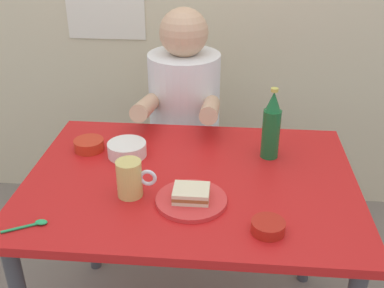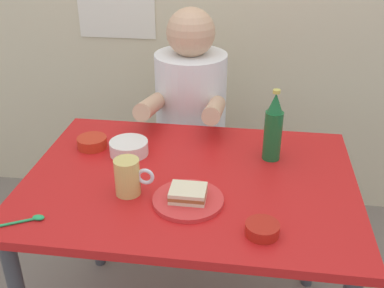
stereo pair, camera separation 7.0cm
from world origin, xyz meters
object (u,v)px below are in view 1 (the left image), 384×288
at_px(stool, 185,176).
at_px(sambal_bowl_red, 268,226).
at_px(plate_orange, 191,200).
at_px(person_seated, 184,99).
at_px(beer_mug, 130,179).
at_px(sandwich, 191,193).
at_px(dining_table, 191,200).
at_px(beer_bottle, 271,127).

xyz_separation_m(stool, sambal_bowl_red, (0.33, -0.90, 0.41)).
height_order(plate_orange, sambal_bowl_red, sambal_bowl_red).
distance_m(person_seated, sambal_bowl_red, 0.94).
bearing_deg(beer_mug, person_seated, 83.02).
height_order(plate_orange, beer_mug, beer_mug).
relative_size(plate_orange, sandwich, 2.00).
distance_m(person_seated, sandwich, 0.77).
bearing_deg(dining_table, sandwich, -84.05).
height_order(person_seated, sambal_bowl_red, person_seated).
distance_m(beer_mug, sambal_bowl_red, 0.44).
bearing_deg(beer_bottle, sambal_bowl_red, -93.68).
bearing_deg(sandwich, beer_mug, 173.16).
bearing_deg(dining_table, sambal_bowl_red, -47.87).
height_order(stool, person_seated, person_seated).
height_order(sandwich, beer_bottle, beer_bottle).
relative_size(stool, sambal_bowl_red, 4.69).
bearing_deg(plate_orange, stool, 97.47).
bearing_deg(stool, beer_bottle, -52.36).
distance_m(stool, beer_mug, 0.88).
distance_m(person_seated, beer_mug, 0.74).
bearing_deg(person_seated, sambal_bowl_red, -69.70).
bearing_deg(sandwich, stool, 97.47).
height_order(sandwich, sambal_bowl_red, sandwich).
bearing_deg(plate_orange, person_seated, 97.58).
xyz_separation_m(person_seated, sambal_bowl_red, (0.33, -0.89, -0.01)).
bearing_deg(stool, plate_orange, -82.53).
height_order(plate_orange, beer_bottle, beer_bottle).
distance_m(dining_table, plate_orange, 0.17).
distance_m(stool, sandwich, 0.89).
bearing_deg(beer_bottle, dining_table, -147.81).
relative_size(person_seated, sandwich, 6.54).
bearing_deg(person_seated, beer_mug, -96.98).
height_order(stool, beer_mug, beer_mug).
distance_m(stool, person_seated, 0.42).
bearing_deg(stool, sambal_bowl_red, -69.93).
relative_size(plate_orange, beer_mug, 1.75).
xyz_separation_m(dining_table, sandwich, (0.01, -0.14, 0.13)).
relative_size(dining_table, beer_bottle, 4.20).
bearing_deg(dining_table, beer_mug, -145.98).
bearing_deg(sambal_bowl_red, beer_mug, 160.62).
distance_m(dining_table, person_seated, 0.64).
relative_size(dining_table, sambal_bowl_red, 11.46).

